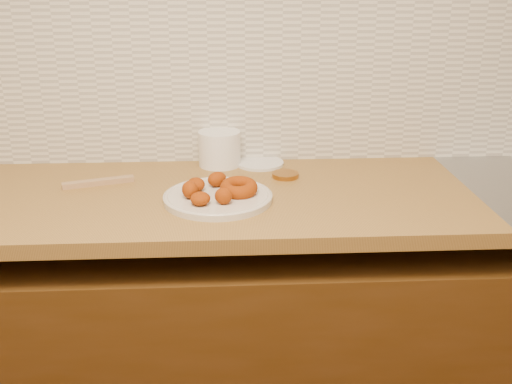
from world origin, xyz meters
TOP-DOWN VIEW (x-y plane):
  - wall_back at (0.00, 2.00)m, footprint 4.00×0.02m
  - base_cabinet at (0.00, 1.69)m, footprint 3.60×0.60m
  - butcher_block at (-0.65, 1.69)m, footprint 2.30×0.62m
  - backsplash at (0.00, 1.99)m, footprint 3.60×0.02m
  - donut_plate at (-0.20, 1.63)m, footprint 0.29×0.29m
  - ring_donut at (-0.14, 1.63)m, footprint 0.11×0.12m
  - fried_dough_chunks at (-0.23, 1.62)m, footprint 0.14×0.20m
  - plastic_tub at (-0.20, 1.93)m, footprint 0.17×0.17m
  - tub_lid at (-0.07, 1.93)m, footprint 0.18×0.18m
  - brass_jar_lid at (-0.00, 1.81)m, footprint 0.10×0.10m
  - wooden_utensil at (-0.54, 1.77)m, footprint 0.20×0.08m

SIDE VIEW (x-z plane):
  - base_cabinet at x=0.00m, z-range 0.00..0.77m
  - butcher_block at x=-0.65m, z-range 0.86..0.90m
  - tub_lid at x=-0.07m, z-range 0.90..0.91m
  - brass_jar_lid at x=0.00m, z-range 0.90..0.91m
  - wooden_utensil at x=-0.54m, z-range 0.90..0.92m
  - donut_plate at x=-0.20m, z-range 0.90..0.92m
  - ring_donut at x=-0.14m, z-range 0.91..0.96m
  - fried_dough_chunks at x=-0.23m, z-range 0.91..0.96m
  - plastic_tub at x=-0.20m, z-range 0.90..1.01m
  - backsplash at x=0.00m, z-range 0.90..1.50m
  - wall_back at x=0.00m, z-range 0.00..2.70m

